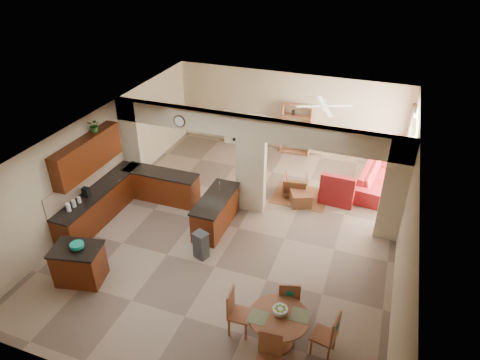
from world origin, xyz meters
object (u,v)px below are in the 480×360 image
(sofa, at_px, (378,179))
(kitchen_island, at_px, (79,264))
(dining_table, at_px, (278,326))
(armchair, at_px, (295,185))

(sofa, bearing_deg, kitchen_island, 143.94)
(kitchen_island, xyz_separation_m, dining_table, (4.66, -0.17, 0.05))
(dining_table, bearing_deg, sofa, 78.55)
(kitchen_island, relative_size, armchair, 1.71)
(sofa, height_order, armchair, sofa)
(kitchen_island, bearing_deg, dining_table, -14.50)
(kitchen_island, relative_size, dining_table, 1.05)
(armchair, bearing_deg, kitchen_island, 46.74)
(dining_table, relative_size, armchair, 1.63)
(kitchen_island, distance_m, armchair, 6.36)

